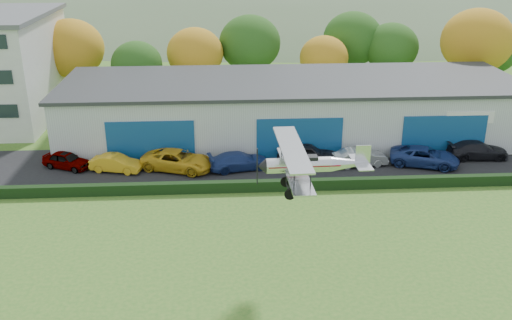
{
  "coord_description": "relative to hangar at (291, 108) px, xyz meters",
  "views": [
    {
      "loc": [
        -1.2,
        -21.33,
        17.59
      ],
      "look_at": [
        0.69,
        9.52,
        5.12
      ],
      "focal_mm": 40.01,
      "sensor_mm": 36.0,
      "label": 1
    }
  ],
  "objects": [
    {
      "name": "car_4",
      "position": [
        0.53,
        -6.81,
        -1.79
      ],
      "size": [
        4.96,
        2.31,
        1.64
      ],
      "primitive_type": "imported",
      "rotation": [
        0.0,
        0.0,
        1.49
      ],
      "color": "black",
      "rests_on": "apron"
    },
    {
      "name": "tree_belt",
      "position": [
        -4.15,
        12.64,
        2.95
      ],
      "size": [
        75.7,
        13.22,
        10.12
      ],
      "color": "#3D2614",
      "rests_on": "ground"
    },
    {
      "name": "apron",
      "position": [
        -2.0,
        -6.98,
        -2.63
      ],
      "size": [
        48.0,
        9.0,
        0.05
      ],
      "primitive_type": "cube",
      "color": "black",
      "rests_on": "ground"
    },
    {
      "name": "car_3",
      "position": [
        -4.99,
        -7.75,
        -1.9
      ],
      "size": [
        5.16,
        3.01,
        1.41
      ],
      "primitive_type": "imported",
      "rotation": [
        0.0,
        0.0,
        1.8
      ],
      "color": "navy",
      "rests_on": "apron"
    },
    {
      "name": "biplane",
      "position": [
        -1.93,
        -22.92,
        4.03
      ],
      "size": [
        5.8,
        6.6,
        2.48
      ],
      "rotation": [
        0.0,
        0.0,
        0.02
      ],
      "color": "silver"
    },
    {
      "name": "car_0",
      "position": [
        -18.62,
        -6.67,
        -1.94
      ],
      "size": [
        4.22,
        3.05,
        1.34
      ],
      "primitive_type": "imported",
      "rotation": [
        0.0,
        0.0,
        1.15
      ],
      "color": "gray",
      "rests_on": "apron"
    },
    {
      "name": "car_5",
      "position": [
        4.71,
        -7.59,
        -1.89
      ],
      "size": [
        4.52,
        2.11,
        1.43
      ],
      "primitive_type": "imported",
      "rotation": [
        0.0,
        0.0,
        1.71
      ],
      "color": "silver",
      "rests_on": "apron"
    },
    {
      "name": "distant_hills",
      "position": [
        -9.38,
        112.02,
        -15.7
      ],
      "size": [
        430.0,
        196.0,
        56.0
      ],
      "color": "#4C6642",
      "rests_on": "ground"
    },
    {
      "name": "car_7",
      "position": [
        14.74,
        -6.59,
        -1.88
      ],
      "size": [
        5.08,
        2.19,
        1.46
      ],
      "primitive_type": "imported",
      "rotation": [
        0.0,
        0.0,
        1.54
      ],
      "color": "black",
      "rests_on": "apron"
    },
    {
      "name": "car_1",
      "position": [
        -14.59,
        -7.57,
        -1.94
      ],
      "size": [
        4.27,
        2.35,
        1.33
      ],
      "primitive_type": "imported",
      "rotation": [
        0.0,
        0.0,
        1.32
      ],
      "color": "gold",
      "rests_on": "apron"
    },
    {
      "name": "hangar",
      "position": [
        0.0,
        0.0,
        0.0
      ],
      "size": [
        40.6,
        12.6,
        5.3
      ],
      "color": "#B2B7BC",
      "rests_on": "ground"
    },
    {
      "name": "hedge",
      "position": [
        -2.0,
        -11.78,
        -2.26
      ],
      "size": [
        46.0,
        0.6,
        0.8
      ],
      "primitive_type": "cube",
      "color": "black",
      "rests_on": "ground"
    },
    {
      "name": "car_2",
      "position": [
        -9.79,
        -7.54,
        -1.82
      ],
      "size": [
        6.22,
        4.34,
        1.58
      ],
      "primitive_type": "imported",
      "rotation": [
        0.0,
        0.0,
        1.23
      ],
      "color": "gold",
      "rests_on": "apron"
    },
    {
      "name": "car_6",
      "position": [
        9.87,
        -7.85,
        -1.85
      ],
      "size": [
        5.94,
        4.12,
        1.51
      ],
      "primitive_type": "imported",
      "rotation": [
        0.0,
        0.0,
        1.24
      ],
      "color": "navy",
      "rests_on": "apron"
    }
  ]
}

